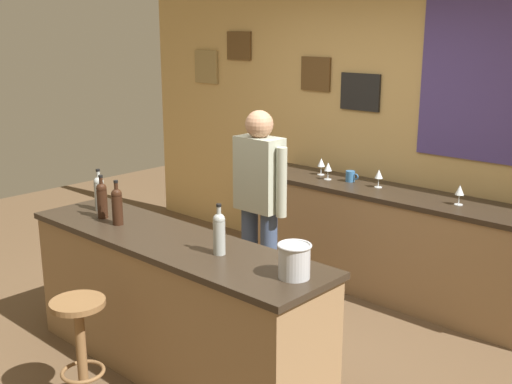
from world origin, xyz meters
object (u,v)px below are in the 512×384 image
wine_glass_b (328,167)px  coffee_mug (350,176)px  wine_bottle_d (219,232)px  bartender (259,200)px  wine_glass_a (321,163)px  bar_stool (80,335)px  wine_bottle_a (99,192)px  ice_bucket (294,260)px  wine_bottle_c (117,205)px  wine_glass_d (460,191)px  wine_glass_c (379,175)px  wine_bottle_b (102,199)px

wine_glass_b → coffee_mug: size_ratio=1.24×
wine_bottle_d → coffee_mug: size_ratio=2.45×
bartender → wine_glass_a: size_ratio=10.45×
bar_stool → wine_bottle_a: size_ratio=2.22×
wine_glass_a → ice_bucket: bearing=-56.3°
wine_bottle_c → coffee_mug: 2.18m
wine_glass_d → wine_bottle_a: bearing=-132.9°
ice_bucket → wine_glass_b: (-1.24, 1.98, -0.01)m
wine_bottle_a → wine_bottle_c: same height
wine_bottle_c → coffee_mug: bearing=79.0°
wine_bottle_a → wine_glass_a: wine_bottle_a is taller
wine_bottle_c → wine_glass_a: wine_bottle_c is taller
wine_bottle_c → wine_glass_c: size_ratio=1.97×
wine_bottle_a → bar_stool: bearing=-41.9°
wine_bottle_c → ice_bucket: (1.46, 0.09, -0.04)m
wine_glass_c → wine_glass_d: same height
bar_stool → coffee_mug: (0.02, 2.72, 0.49)m
bartender → wine_bottle_b: 1.17m
bar_stool → wine_glass_b: 2.71m
coffee_mug → wine_glass_d: bearing=-3.4°
wine_bottle_c → wine_bottle_b: bearing=174.6°
wine_bottle_d → ice_bucket: wine_bottle_d is taller
wine_bottle_a → wine_glass_d: size_ratio=1.97×
wine_bottle_d → ice_bucket: bearing=2.3°
wine_bottle_d → wine_glass_a: size_ratio=1.97×
ice_bucket → coffee_mug: bearing=117.0°
bartender → wine_bottle_d: bartender is taller
bar_stool → wine_glass_b: bearing=93.7°
wine_bottle_b → coffee_mug: 2.21m
bartender → wine_glass_d: 1.52m
wine_glass_a → wine_bottle_b: bearing=-97.3°
wine_glass_b → wine_bottle_d: bearing=-71.0°
bar_stool → ice_bucket: 1.37m
ice_bucket → wine_glass_a: ice_bucket is taller
wine_glass_d → wine_glass_a: bearing=176.1°
bar_stool → wine_bottle_a: wine_bottle_a is taller
bar_stool → wine_glass_b: size_ratio=4.39×
wine_glass_a → wine_glass_d: same height
wine_bottle_c → wine_glass_a: bearing=88.1°
ice_bucket → wine_bottle_d: bearing=-177.7°
wine_glass_a → wine_glass_d: bearing=-3.9°
wine_glass_a → coffee_mug: wine_glass_a is taller
wine_bottle_b → ice_bucket: bearing=2.3°
wine_bottle_d → wine_glass_b: (-0.69, 2.00, -0.05)m
wine_glass_b → wine_glass_c: (0.48, 0.06, 0.00)m
bar_stool → coffee_mug: 2.76m
wine_bottle_a → wine_bottle_b: (0.18, -0.10, 0.00)m
wine_glass_c → wine_bottle_c: bearing=-108.4°
bar_stool → wine_glass_d: size_ratio=4.39×
bar_stool → wine_bottle_c: wine_bottle_c is taller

